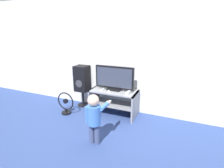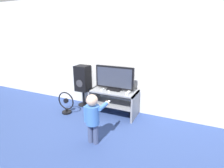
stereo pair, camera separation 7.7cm
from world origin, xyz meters
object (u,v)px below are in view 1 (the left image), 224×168
game_console (128,93)px  remote_secondary (109,92)px  television (114,79)px  floor_fan (66,104)px  remote_primary (102,90)px  child (94,115)px  speaker_tower (82,79)px

game_console → remote_secondary: game_console is taller
game_console → television: bearing=159.9°
television → game_console: television is taller
television → remote_secondary: (-0.05, -0.17, -0.25)m
floor_fan → remote_primary: bearing=22.8°
remote_primary → child: 1.09m
remote_secondary → floor_fan: 1.05m
remote_primary → speaker_tower: 0.71m
television → floor_fan: size_ratio=1.70×
game_console → child: size_ratio=0.20×
speaker_tower → game_console: bearing=-11.1°
child → speaker_tower: size_ratio=0.85×
television → game_console: size_ratio=5.02×
game_console → speaker_tower: 1.29m
game_console → remote_secondary: size_ratio=1.37×
game_console → child: 1.03m
remote_secondary → speaker_tower: speaker_tower is taller
child → speaker_tower: 1.62m
child → floor_fan: 1.36m
game_console → speaker_tower: size_ratio=0.17×
remote_secondary → child: size_ratio=0.15×
speaker_tower → floor_fan: (-0.11, -0.55, -0.45)m
remote_secondary → remote_primary: bearing=160.6°
remote_primary → child: bearing=-70.9°
remote_primary → remote_secondary: size_ratio=1.05×
television → remote_secondary: 0.31m
floor_fan → television: bearing=23.3°
television → speaker_tower: television is taller
game_console → floor_fan: bearing=-167.7°
speaker_tower → television: bearing=-7.3°
floor_fan → game_console: bearing=12.3°
television → floor_fan: bearing=-156.7°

